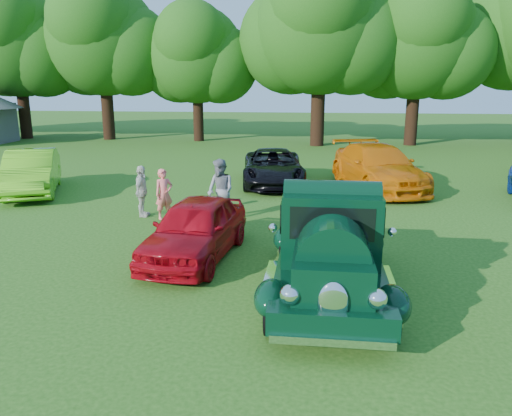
# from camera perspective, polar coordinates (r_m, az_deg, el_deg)

# --- Properties ---
(ground) EXTENTS (120.00, 120.00, 0.00)m
(ground) POSITION_cam_1_polar(r_m,az_deg,el_deg) (10.44, 2.94, -7.85)
(ground) COLOR #1F4D12
(ground) RESTS_ON ground
(hero_pickup) EXTENTS (2.42, 5.20, 2.03)m
(hero_pickup) POSITION_cam_1_polar(r_m,az_deg,el_deg) (9.47, 8.41, -4.63)
(hero_pickup) COLOR black
(hero_pickup) RESTS_ON ground
(red_convertible) EXTENTS (2.03, 4.19, 1.38)m
(red_convertible) POSITION_cam_1_polar(r_m,az_deg,el_deg) (11.41, -6.94, -2.36)
(red_convertible) COLOR #9F0610
(red_convertible) RESTS_ON ground
(back_car_lime) EXTENTS (3.44, 5.00, 1.56)m
(back_car_lime) POSITION_cam_1_polar(r_m,az_deg,el_deg) (19.75, -24.29, 3.75)
(back_car_lime) COLOR #56B418
(back_car_lime) RESTS_ON ground
(back_car_black) EXTENTS (2.87, 5.20, 1.38)m
(back_car_black) POSITION_cam_1_polar(r_m,az_deg,el_deg) (19.66, 1.98, 4.69)
(back_car_black) COLOR black
(back_car_black) RESTS_ON ground
(back_car_orange) EXTENTS (3.73, 6.07, 1.64)m
(back_car_orange) POSITION_cam_1_polar(r_m,az_deg,el_deg) (19.44, 13.76, 4.57)
(back_car_orange) COLOR #CB6207
(back_car_orange) RESTS_ON ground
(spectator_pink) EXTENTS (0.64, 0.62, 1.49)m
(spectator_pink) POSITION_cam_1_polar(r_m,az_deg,el_deg) (14.84, -10.47, 1.58)
(spectator_pink) COLOR #F76765
(spectator_pink) RESTS_ON ground
(spectator_grey) EXTENTS (1.11, 1.10, 1.80)m
(spectator_grey) POSITION_cam_1_polar(r_m,az_deg,el_deg) (14.36, -4.09, 2.01)
(spectator_grey) COLOR gray
(spectator_grey) RESTS_ON ground
(spectator_white) EXTENTS (0.44, 0.93, 1.54)m
(spectator_white) POSITION_cam_1_polar(r_m,az_deg,el_deg) (15.22, -12.93, 1.87)
(spectator_white) COLOR beige
(spectator_white) RESTS_ON ground
(tree_line) EXTENTS (66.60, 9.97, 12.10)m
(tree_line) POSITION_cam_1_polar(r_m,az_deg,el_deg) (33.72, 9.29, 19.50)
(tree_line) COLOR black
(tree_line) RESTS_ON ground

